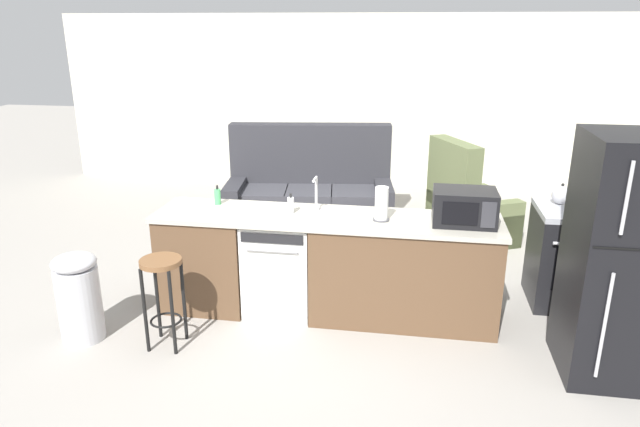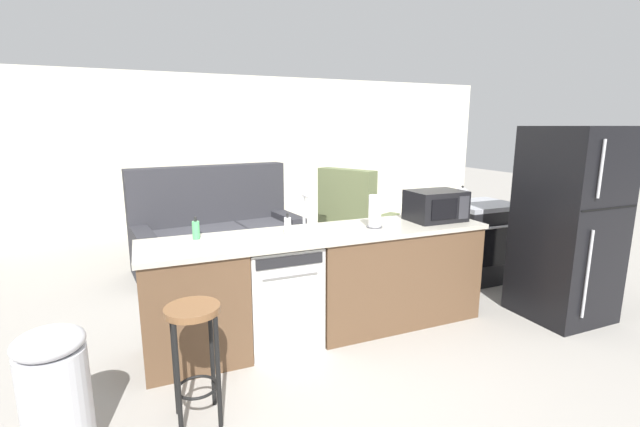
# 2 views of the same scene
# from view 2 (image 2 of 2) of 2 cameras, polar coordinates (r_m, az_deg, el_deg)

# --- Properties ---
(ground_plane) EXTENTS (24.00, 24.00, 0.00)m
(ground_plane) POSITION_cam_2_polar(r_m,az_deg,el_deg) (3.83, -1.66, -15.81)
(ground_plane) COLOR gray
(wall_back) EXTENTS (10.00, 0.06, 2.60)m
(wall_back) POSITION_cam_2_polar(r_m,az_deg,el_deg) (7.55, -11.26, 7.83)
(wall_back) COLOR beige
(wall_back) RESTS_ON ground_plane
(kitchen_counter) EXTENTS (2.94, 0.66, 0.90)m
(kitchen_counter) POSITION_cam_2_polar(r_m,az_deg,el_deg) (3.75, 1.76, -9.44)
(kitchen_counter) COLOR brown
(kitchen_counter) RESTS_ON ground_plane
(dishwasher) EXTENTS (0.58, 0.61, 0.84)m
(dishwasher) POSITION_cam_2_polar(r_m,az_deg,el_deg) (3.58, -5.49, -10.48)
(dishwasher) COLOR silver
(dishwasher) RESTS_ON ground_plane
(stove_range) EXTENTS (0.76, 0.68, 0.90)m
(stove_range) POSITION_cam_2_polar(r_m,az_deg,el_deg) (5.32, 20.33, -3.42)
(stove_range) COLOR black
(stove_range) RESTS_ON ground_plane
(refrigerator) EXTENTS (0.72, 0.73, 1.76)m
(refrigerator) POSITION_cam_2_polar(r_m,az_deg,el_deg) (4.52, 30.19, -1.25)
(refrigerator) COLOR black
(refrigerator) RESTS_ON ground_plane
(microwave) EXTENTS (0.50, 0.37, 0.28)m
(microwave) POSITION_cam_2_polar(r_m,az_deg,el_deg) (4.11, 15.17, 1.03)
(microwave) COLOR black
(microwave) RESTS_ON kitchen_counter
(sink_faucet) EXTENTS (0.07, 0.18, 0.30)m
(sink_faucet) POSITION_cam_2_polar(r_m,az_deg,el_deg) (3.64, -2.06, -0.04)
(sink_faucet) COLOR silver
(sink_faucet) RESTS_ON kitchen_counter
(paper_towel_roll) EXTENTS (0.14, 0.14, 0.28)m
(paper_towel_roll) POSITION_cam_2_polar(r_m,az_deg,el_deg) (3.71, 7.32, 0.23)
(paper_towel_roll) COLOR #4C4C51
(paper_towel_roll) RESTS_ON kitchen_counter
(soap_bottle) EXTENTS (0.06, 0.06, 0.18)m
(soap_bottle) POSITION_cam_2_polar(r_m,az_deg,el_deg) (3.46, -4.34, -1.63)
(soap_bottle) COLOR silver
(soap_bottle) RESTS_ON kitchen_counter
(dish_soap_bottle) EXTENTS (0.06, 0.06, 0.18)m
(dish_soap_bottle) POSITION_cam_2_polar(r_m,az_deg,el_deg) (3.46, -16.21, -2.10)
(dish_soap_bottle) COLOR #4CB266
(dish_soap_bottle) RESTS_ON kitchen_counter
(kettle) EXTENTS (0.21, 0.17, 0.19)m
(kettle) POSITION_cam_2_polar(r_m,az_deg,el_deg) (5.20, 18.43, 2.39)
(kettle) COLOR #B2B2B7
(kettle) RESTS_ON stove_range
(bar_stool) EXTENTS (0.32, 0.32, 0.74)m
(bar_stool) POSITION_cam_2_polar(r_m,az_deg,el_deg) (2.72, -16.44, -15.75)
(bar_stool) COLOR brown
(bar_stool) RESTS_ON ground_plane
(trash_bin) EXTENTS (0.35, 0.35, 0.74)m
(trash_bin) POSITION_cam_2_polar(r_m,az_deg,el_deg) (2.82, -31.79, -19.70)
(trash_bin) COLOR #B7B7BC
(trash_bin) RESTS_ON ground_plane
(couch) EXTENTS (2.10, 1.16, 1.27)m
(couch) POSITION_cam_2_polar(r_m,az_deg,el_deg) (5.59, -13.61, -2.93)
(couch) COLOR #2D2D33
(couch) RESTS_ON ground_plane
(armchair) EXTENTS (1.10, 1.12, 1.20)m
(armchair) POSITION_cam_2_polar(r_m,az_deg,el_deg) (6.03, 4.63, -2.02)
(armchair) COLOR #667047
(armchair) RESTS_ON ground_plane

